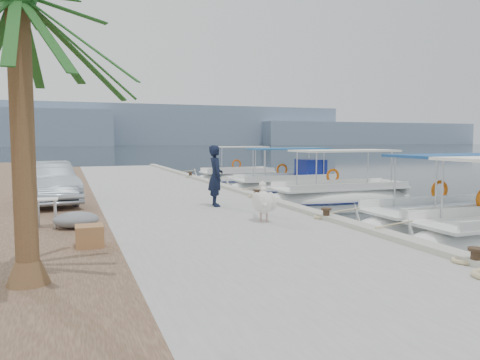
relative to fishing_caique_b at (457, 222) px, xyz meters
name	(u,v)px	position (x,y,z in m)	size (l,w,h in m)	color
ground	(282,217)	(-4.41, 3.39, -0.12)	(400.00, 400.00, 0.00)	black
concrete_quay	(168,197)	(-7.41, 8.39, 0.13)	(6.00, 40.00, 0.50)	gray
quay_curb	(229,187)	(-4.63, 8.39, 0.44)	(0.44, 40.00, 0.12)	#A8A595
cobblestone_strip	(40,203)	(-12.41, 8.39, 0.13)	(4.00, 40.00, 0.50)	brown
distant_hills	(151,128)	(25.20, 204.88, 7.49)	(330.00, 60.00, 18.00)	gray
fishing_caique_b	(457,222)	(0.00, 0.00, 0.00)	(7.65, 2.38, 2.83)	white
fishing_caique_c	(340,197)	(-0.05, 6.63, 0.00)	(7.55, 2.35, 2.83)	white
fishing_caique_d	(287,186)	(-0.29, 11.46, 0.07)	(6.85, 2.23, 2.83)	white
fishing_caique_e	(237,178)	(-0.90, 17.64, 0.00)	(5.85, 2.08, 2.83)	white
mooring_bollards	(257,193)	(-4.76, 4.89, 0.57)	(0.28, 20.28, 0.33)	black
pelican	(264,201)	(-6.46, 0.27, 0.92)	(0.67, 1.36, 1.05)	tan
fisherman	(216,176)	(-6.81, 3.44, 1.38)	(0.73, 0.48, 2.01)	black
parked_car	(47,183)	(-12.02, 5.99, 1.09)	(1.52, 4.36, 1.44)	#A6B1BE
wooden_crate	(89,236)	(-10.98, -1.22, 0.60)	(0.55, 0.55, 0.44)	brown
tarp_bundle	(76,220)	(-11.20, 1.05, 0.58)	(1.10, 0.90, 0.40)	slate
folding_table	(46,207)	(-11.88, 1.32, 0.90)	(0.55, 0.55, 0.73)	silver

